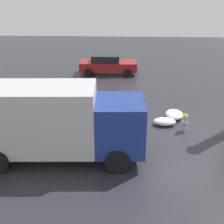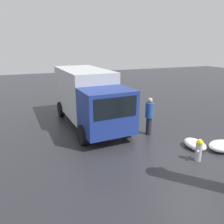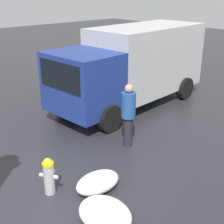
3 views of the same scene
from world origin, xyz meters
TOP-DOWN VIEW (x-y plane):
  - ground_plane at (0.00, 0.00)m, footprint 60.00×60.00m
  - fire_hydrant at (0.00, 0.00)m, footprint 0.37×0.42m
  - delivery_truck at (5.56, 2.74)m, footprint 6.76×2.84m
  - pedestrian at (2.94, 0.43)m, footprint 0.41×0.41m
  - snow_pile_by_hydrant at (0.88, -0.63)m, footprint 1.11×0.73m
  - snow_pile_curbside at (0.28, -1.55)m, footprint 0.92×1.19m

SIDE VIEW (x-z plane):
  - ground_plane at x=0.00m, z-range 0.00..0.00m
  - snow_pile_by_hydrant at x=0.88m, z-range 0.00..0.37m
  - snow_pile_curbside at x=0.28m, z-range 0.00..0.40m
  - fire_hydrant at x=0.00m, z-range 0.01..0.90m
  - pedestrian at x=2.94m, z-range 0.08..1.94m
  - delivery_truck at x=5.56m, z-range 0.13..3.10m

